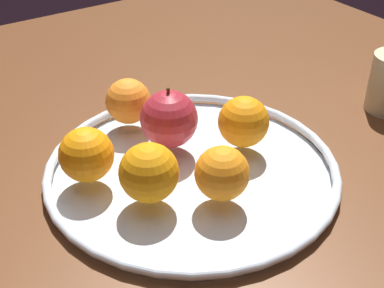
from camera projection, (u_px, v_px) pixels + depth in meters
The scene contains 8 objects.
ground_plane at pixel (192, 186), 72.13cm from camera, with size 134.04×134.04×4.00cm, color brown.
fruit_bowl at pixel (192, 168), 70.50cm from camera, with size 38.75×38.75×1.80cm.
apple at pixel (168, 119), 71.60cm from camera, with size 7.89×7.89×8.69cm.
orange_front_right at pixel (241, 120), 72.25cm from camera, with size 6.99×6.99×6.99cm, color orange.
orange_back_right at pixel (149, 173), 62.31cm from camera, with size 7.18×7.18×7.18cm, color orange.
orange_back_left at pixel (86, 155), 65.59cm from camera, with size 6.89×6.89×6.89cm, color orange.
orange_center at pixel (222, 173), 62.68cm from camera, with size 6.61×6.61×6.61cm, color orange.
orange_front_left at pixel (128, 101), 76.99cm from camera, with size 6.61×6.61×6.61cm, color orange.
Camera 1 is at (-31.54, -47.14, 42.93)cm, focal length 49.90 mm.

